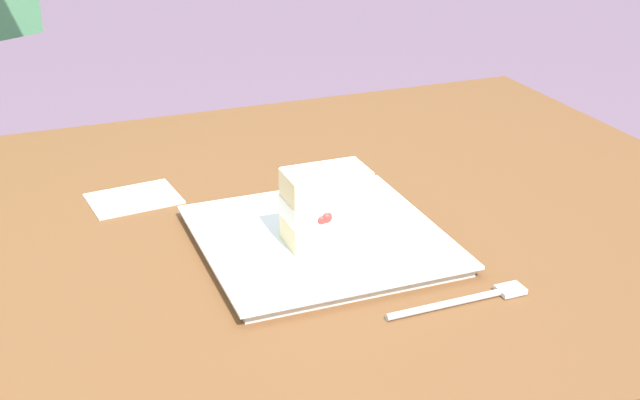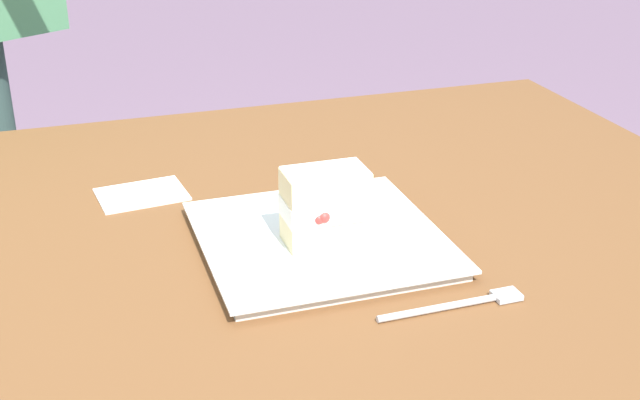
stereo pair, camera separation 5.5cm
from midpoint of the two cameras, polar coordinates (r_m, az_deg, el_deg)
patio_table at (r=1.14m, az=-10.41°, el=-6.47°), size 1.70×0.96×0.75m
dessert_plate at (r=1.06m, az=1.48°, el=-2.70°), size 0.29×0.29×0.02m
cake_slice at (r=1.02m, az=1.87°, el=-0.41°), size 0.10×0.07×0.09m
dessert_fork at (r=0.95m, az=11.02°, el=-6.88°), size 0.17×0.02×0.01m
paper_napkin at (r=1.22m, az=-10.61°, el=0.36°), size 0.13×0.10×0.00m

